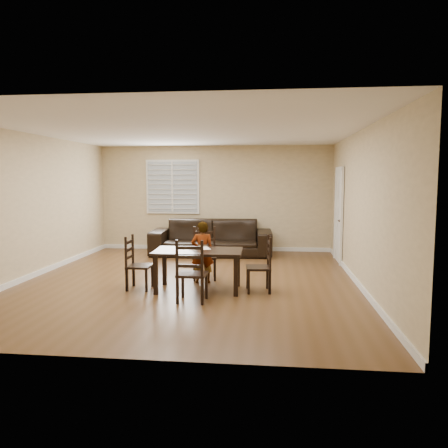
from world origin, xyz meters
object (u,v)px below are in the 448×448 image
at_px(chair_left, 133,265).
at_px(child, 202,252).
at_px(dining_table, 198,255).
at_px(chair_near, 204,255).
at_px(sofa, 211,237).
at_px(chair_right, 265,266).
at_px(donut, 201,247).
at_px(chair_far, 191,275).

height_order(chair_left, child, child).
distance_m(dining_table, chair_near, 0.95).
bearing_deg(chair_near, dining_table, -96.44).
bearing_deg(sofa, chair_left, -106.70).
bearing_deg(chair_left, dining_table, -88.35).
bearing_deg(chair_near, chair_left, -147.01).
bearing_deg(chair_right, chair_left, -94.60).
relative_size(chair_near, chair_left, 1.06).
distance_m(chair_right, child, 1.23).
xyz_separation_m(chair_left, donut, (1.12, 0.19, 0.29)).
bearing_deg(child, donut, 86.12).
bearing_deg(chair_right, chair_far, -59.51).
height_order(chair_far, child, child).
bearing_deg(donut, sofa, 94.79).
bearing_deg(chair_far, sofa, -84.95).
distance_m(chair_far, chair_right, 1.37).
height_order(chair_far, chair_right, chair_far).
bearing_deg(chair_near, chair_right, -46.74).
relative_size(chair_near, child, 0.87).
bearing_deg(chair_left, child, -62.92).
distance_m(dining_table, sofa, 3.43).
height_order(chair_far, donut, chair_far).
relative_size(dining_table, chair_left, 1.62).
bearing_deg(chair_right, donut, -102.78).
relative_size(dining_table, chair_right, 1.59).
bearing_deg(child, dining_table, 83.26).
distance_m(chair_far, donut, 0.98).
xyz_separation_m(chair_right, child, (-1.13, 0.49, 0.13)).
xyz_separation_m(chair_left, chair_right, (2.22, 0.07, 0.01)).
height_order(chair_left, chair_right, chair_right).
height_order(chair_near, child, child).
distance_m(chair_far, chair_left, 1.35).
bearing_deg(child, chair_right, 148.30).
relative_size(chair_right, donut, 9.69).
height_order(chair_near, chair_far, same).
bearing_deg(chair_near, donut, -94.90).
distance_m(chair_left, donut, 1.18).
distance_m(chair_left, sofa, 3.55).
height_order(chair_near, chair_right, chair_near).
distance_m(donut, sofa, 3.27).
bearing_deg(dining_table, sofa, 92.70).
height_order(chair_right, sofa, chair_right).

